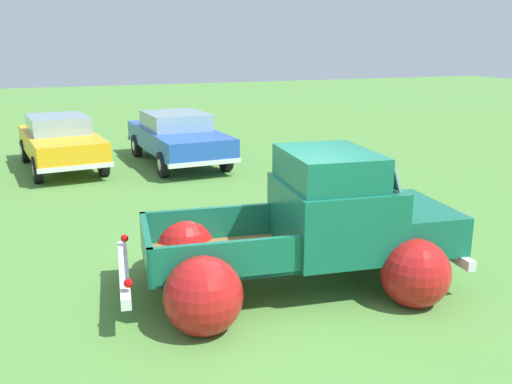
# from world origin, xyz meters

# --- Properties ---
(ground_plane) EXTENTS (80.00, 80.00, 0.00)m
(ground_plane) POSITION_xyz_m (0.00, 0.00, 0.00)
(ground_plane) COLOR #548C3D
(vintage_pickup_truck) EXTENTS (4.83, 3.24, 1.96)m
(vintage_pickup_truck) POSITION_xyz_m (0.38, -0.05, 0.76)
(vintage_pickup_truck) COLOR black
(vintage_pickup_truck) RESTS_ON ground
(show_car_0) EXTENTS (2.18, 4.52, 1.43)m
(show_car_0) POSITION_xyz_m (-2.45, 9.27, 0.78)
(show_car_0) COLOR black
(show_car_0) RESTS_ON ground
(show_car_1) EXTENTS (2.09, 4.75, 1.43)m
(show_car_1) POSITION_xyz_m (0.68, 8.77, 0.79)
(show_car_1) COLOR black
(show_car_1) RESTS_ON ground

